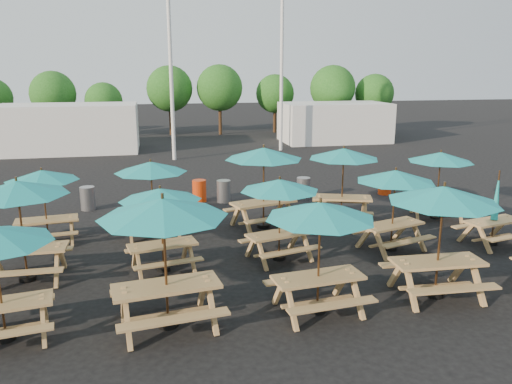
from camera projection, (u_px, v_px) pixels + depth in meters
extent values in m
plane|color=black|center=(266.00, 241.00, 14.33)|extent=(120.00, 120.00, 0.00)
cube|color=tan|center=(2.00, 304.00, 8.96)|extent=(1.80, 0.94, 0.06)
cube|color=tan|center=(0.00, 335.00, 8.45)|extent=(1.73, 0.52, 0.04)
cube|color=tan|center=(7.00, 304.00, 9.59)|extent=(1.73, 0.52, 0.04)
cylinder|color=black|center=(6.00, 337.00, 9.11)|extent=(0.34, 0.34, 0.10)
cube|color=tan|center=(24.00, 249.00, 11.51)|extent=(1.89, 0.74, 0.06)
cube|color=tan|center=(18.00, 273.00, 10.92)|extent=(1.89, 0.27, 0.04)
cube|color=tan|center=(32.00, 251.00, 12.24)|extent=(1.89, 0.27, 0.04)
cylinder|color=black|center=(28.00, 278.00, 11.68)|extent=(0.38, 0.38, 0.11)
cylinder|color=brown|center=(22.00, 231.00, 11.41)|extent=(0.05, 0.05, 2.42)
cone|color=teal|center=(17.00, 188.00, 11.16)|extent=(2.26, 2.26, 0.34)
cube|color=tan|center=(46.00, 220.00, 14.05)|extent=(1.73, 0.84, 0.06)
cube|color=tan|center=(46.00, 235.00, 13.55)|extent=(1.69, 0.43, 0.04)
cube|color=tan|center=(49.00, 223.00, 14.68)|extent=(1.69, 0.43, 0.04)
cylinder|color=black|center=(49.00, 241.00, 14.20)|extent=(0.33, 0.33, 0.09)
cylinder|color=brown|center=(45.00, 207.00, 13.96)|extent=(0.04, 0.04, 2.13)
cone|color=teal|center=(42.00, 175.00, 13.74)|extent=(2.21, 2.21, 0.30)
cube|color=tan|center=(166.00, 286.00, 9.42)|extent=(2.10, 1.05, 0.07)
cube|color=tan|center=(174.00, 320.00, 8.82)|extent=(2.03, 0.56, 0.04)
cube|color=tan|center=(161.00, 286.00, 10.17)|extent=(2.03, 0.56, 0.04)
cylinder|color=black|center=(168.00, 323.00, 9.61)|extent=(0.40, 0.40, 0.11)
cylinder|color=brown|center=(165.00, 264.00, 9.31)|extent=(0.05, 0.05, 2.57)
cone|color=teal|center=(163.00, 208.00, 9.05)|extent=(2.71, 2.71, 0.36)
cube|color=tan|center=(163.00, 245.00, 12.09)|extent=(1.74, 0.96, 0.05)
cube|color=tan|center=(169.00, 263.00, 11.62)|extent=(1.65, 0.56, 0.04)
cube|color=tan|center=(158.00, 247.00, 12.69)|extent=(1.65, 0.56, 0.04)
cylinder|color=black|center=(164.00, 269.00, 12.24)|extent=(0.33, 0.33, 0.09)
cylinder|color=brown|center=(162.00, 230.00, 12.00)|extent=(0.04, 0.04, 2.10)
cone|color=teal|center=(160.00, 194.00, 11.79)|extent=(2.32, 2.32, 0.29)
cube|color=tan|center=(153.00, 212.00, 14.71)|extent=(1.81, 0.83, 0.06)
cube|color=tan|center=(156.00, 227.00, 14.18)|extent=(1.77, 0.39, 0.04)
cube|color=tan|center=(152.00, 215.00, 15.38)|extent=(1.77, 0.39, 0.04)
cylinder|color=black|center=(154.00, 233.00, 14.87)|extent=(0.35, 0.35, 0.10)
cylinder|color=brown|center=(152.00, 199.00, 14.61)|extent=(0.04, 0.04, 2.24)
cone|color=teal|center=(151.00, 167.00, 14.39)|extent=(2.26, 2.26, 0.31)
cube|color=tan|center=(318.00, 277.00, 10.00)|extent=(1.90, 0.91, 0.06)
cube|color=tan|center=(333.00, 305.00, 9.46)|extent=(1.84, 0.46, 0.04)
cube|color=tan|center=(305.00, 278.00, 10.69)|extent=(1.84, 0.46, 0.04)
cylinder|color=black|center=(317.00, 309.00, 10.17)|extent=(0.37, 0.37, 0.10)
cylinder|color=brown|center=(319.00, 258.00, 9.90)|extent=(0.04, 0.04, 2.34)
cone|color=teal|center=(320.00, 210.00, 9.67)|extent=(2.42, 2.42, 0.32)
cube|color=tan|center=(279.00, 234.00, 12.82)|extent=(1.80, 1.07, 0.06)
cube|color=tan|center=(291.00, 251.00, 12.35)|extent=(1.69, 0.67, 0.04)
cube|color=tan|center=(268.00, 237.00, 13.42)|extent=(1.69, 0.67, 0.04)
cylinder|color=black|center=(279.00, 257.00, 12.97)|extent=(0.34, 0.34, 0.09)
cylinder|color=brown|center=(279.00, 220.00, 12.73)|extent=(0.04, 0.04, 2.15)
cone|color=teal|center=(280.00, 185.00, 12.51)|extent=(2.47, 2.47, 0.30)
cube|color=tan|center=(264.00, 202.00, 15.40)|extent=(2.13, 1.31, 0.07)
cube|color=tan|center=(275.00, 218.00, 14.85)|extent=(1.99, 0.83, 0.04)
cube|color=tan|center=(253.00, 207.00, 16.10)|extent=(1.99, 0.83, 0.04)
cylinder|color=black|center=(263.00, 226.00, 15.58)|extent=(0.40, 0.40, 0.11)
cylinder|color=brown|center=(264.00, 188.00, 15.29)|extent=(0.05, 0.05, 2.54)
cone|color=teal|center=(264.00, 153.00, 15.03)|extent=(2.95, 2.95, 0.35)
cube|color=tan|center=(438.00, 262.00, 10.69)|extent=(1.97, 0.83, 0.06)
cube|color=tan|center=(454.00, 289.00, 10.08)|extent=(1.95, 0.34, 0.04)
cube|color=tan|center=(421.00, 263.00, 11.45)|extent=(1.95, 0.34, 0.04)
cylinder|color=black|center=(435.00, 294.00, 10.87)|extent=(0.39, 0.39, 0.11)
cylinder|color=brown|center=(439.00, 242.00, 10.59)|extent=(0.05, 0.05, 2.49)
cone|color=teal|center=(444.00, 194.00, 10.33)|extent=(2.41, 2.41, 0.35)
cube|color=tan|center=(392.00, 224.00, 13.50)|extent=(1.88, 1.17, 0.06)
cube|color=tan|center=(409.00, 241.00, 13.02)|extent=(1.75, 0.75, 0.04)
cube|color=tan|center=(375.00, 228.00, 14.12)|extent=(1.75, 0.75, 0.04)
cylinder|color=black|center=(391.00, 248.00, 13.66)|extent=(0.35, 0.35, 0.10)
cylinder|color=brown|center=(393.00, 210.00, 13.41)|extent=(0.04, 0.04, 2.24)
cone|color=teal|center=(396.00, 176.00, 13.18)|extent=(2.62, 2.62, 0.31)
cube|color=tan|center=(342.00, 198.00, 16.11)|extent=(2.02, 1.28, 0.06)
cube|color=tan|center=(343.00, 213.00, 15.51)|extent=(1.87, 0.83, 0.04)
cube|color=tan|center=(340.00, 201.00, 16.85)|extent=(1.87, 0.83, 0.04)
cylinder|color=black|center=(341.00, 219.00, 16.28)|extent=(0.38, 0.38, 0.10)
cylinder|color=brown|center=(342.00, 185.00, 16.00)|extent=(0.05, 0.05, 2.41)
cone|color=teal|center=(344.00, 153.00, 15.76)|extent=(2.84, 2.84, 0.34)
cube|color=tan|center=(494.00, 221.00, 13.93)|extent=(1.77, 0.99, 0.06)
cube|color=tan|center=(511.00, 237.00, 13.45)|extent=(1.68, 0.58, 0.04)
cube|color=tan|center=(475.00, 224.00, 14.54)|extent=(1.68, 0.58, 0.04)
cylinder|color=black|center=(491.00, 243.00, 14.08)|extent=(0.33, 0.33, 0.09)
cylinder|color=brown|center=(495.00, 208.00, 13.84)|extent=(0.04, 0.04, 2.13)
cone|color=teal|center=(497.00, 195.00, 13.75)|extent=(0.20, 0.20, 1.39)
cube|color=tan|center=(437.00, 197.00, 16.41)|extent=(1.87, 1.19, 0.06)
cube|color=tan|center=(441.00, 211.00, 15.86)|extent=(1.73, 0.77, 0.04)
cube|color=tan|center=(432.00, 200.00, 17.10)|extent=(1.73, 0.77, 0.04)
cylinder|color=black|center=(435.00, 216.00, 16.57)|extent=(0.35, 0.35, 0.10)
cylinder|color=brown|center=(438.00, 185.00, 16.32)|extent=(0.04, 0.04, 2.23)
cone|color=teal|center=(441.00, 157.00, 16.09)|extent=(2.63, 2.63, 0.31)
cylinder|color=gray|center=(88.00, 198.00, 17.47)|extent=(0.51, 0.51, 0.82)
cylinder|color=red|center=(199.00, 191.00, 18.53)|extent=(0.51, 0.51, 0.82)
cylinder|color=gray|center=(224.00, 191.00, 18.48)|extent=(0.51, 0.51, 0.82)
cylinder|color=gray|center=(303.00, 188.00, 18.95)|extent=(0.51, 0.51, 0.82)
cylinder|color=red|center=(385.00, 184.00, 19.64)|extent=(0.51, 0.51, 0.82)
cylinder|color=silver|center=(170.00, 45.00, 25.81)|extent=(0.20, 0.20, 12.00)
cylinder|color=silver|center=(282.00, 48.00, 28.98)|extent=(0.20, 0.20, 12.00)
cube|color=silver|center=(68.00, 128.00, 29.56)|extent=(8.00, 4.00, 2.80)
cube|color=silver|center=(334.00, 122.00, 33.84)|extent=(7.00, 4.00, 2.60)
cylinder|color=#382314|center=(56.00, 124.00, 34.91)|extent=(0.24, 0.24, 2.14)
sphere|color=#1E5919|center=(53.00, 94.00, 34.41)|extent=(3.11, 3.11, 3.11)
cylinder|color=#382314|center=(105.00, 126.00, 35.37)|extent=(0.24, 0.24, 1.78)
sphere|color=#1E5919|center=(104.00, 101.00, 34.95)|extent=(2.59, 2.59, 2.59)
cylinder|color=#382314|center=(171.00, 119.00, 37.22)|extent=(0.24, 0.24, 2.31)
sphere|color=#1E5919|center=(170.00, 89.00, 36.67)|extent=(3.36, 3.36, 3.36)
cylinder|color=#382314|center=(220.00, 119.00, 37.49)|extent=(0.24, 0.24, 2.35)
sphere|color=#1E5919|center=(220.00, 88.00, 36.94)|extent=(3.41, 3.41, 3.41)
cylinder|color=#382314|center=(275.00, 119.00, 38.76)|extent=(0.24, 0.24, 2.02)
sphere|color=#1E5919|center=(275.00, 94.00, 38.29)|extent=(2.94, 2.94, 2.94)
cylinder|color=#382314|center=(332.00, 119.00, 37.81)|extent=(0.24, 0.24, 2.32)
sphere|color=#1E5919|center=(333.00, 88.00, 37.27)|extent=(3.38, 3.38, 3.38)
cylinder|color=#382314|center=(373.00, 120.00, 38.53)|extent=(0.24, 0.24, 2.03)
sphere|color=#1E5919|center=(374.00, 93.00, 38.06)|extent=(2.95, 2.95, 2.95)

